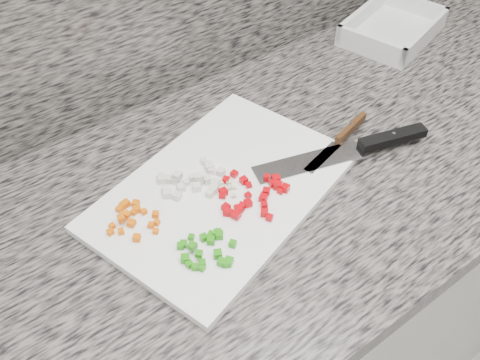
% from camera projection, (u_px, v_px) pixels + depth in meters
% --- Properties ---
extents(cabinet, '(3.92, 0.62, 0.86)m').
position_uv_depth(cabinet, '(257.00, 318.00, 1.24)').
color(cabinet, silver).
rests_on(cabinet, ground).
extents(countertop, '(3.96, 0.64, 0.04)m').
position_uv_depth(countertop, '(263.00, 184.00, 0.92)').
color(countertop, '#605B55').
rests_on(countertop, cabinet).
extents(cutting_board, '(0.48, 0.39, 0.01)m').
position_uv_depth(cutting_board, '(223.00, 190.00, 0.87)').
color(cutting_board, white).
rests_on(cutting_board, countertop).
extents(carrot_pile, '(0.08, 0.09, 0.02)m').
position_uv_depth(carrot_pile, '(132.00, 217.00, 0.81)').
color(carrot_pile, '#DB5C04').
rests_on(carrot_pile, cutting_board).
extents(onion_pile, '(0.11, 0.09, 0.02)m').
position_uv_depth(onion_pile, '(192.00, 181.00, 0.87)').
color(onion_pile, silver).
rests_on(onion_pile, cutting_board).
extents(green_pepper_pile, '(0.09, 0.08, 0.02)m').
position_uv_depth(green_pepper_pile, '(208.00, 249.00, 0.77)').
color(green_pepper_pile, '#20820B').
rests_on(green_pepper_pile, cutting_board).
extents(red_pepper_pile, '(0.12, 0.12, 0.01)m').
position_uv_depth(red_pepper_pile, '(253.00, 196.00, 0.85)').
color(red_pepper_pile, '#B9020A').
rests_on(red_pepper_pile, cutting_board).
extents(garlic_pile, '(0.04, 0.05, 0.01)m').
position_uv_depth(garlic_pile, '(225.00, 187.00, 0.86)').
color(garlic_pile, beige).
rests_on(garlic_pile, cutting_board).
extents(chef_knife, '(0.32, 0.12, 0.02)m').
position_uv_depth(chef_knife, '(365.00, 146.00, 0.93)').
color(chef_knife, silver).
rests_on(chef_knife, cutting_board).
extents(paring_knife, '(0.18, 0.06, 0.02)m').
position_uv_depth(paring_knife, '(344.00, 135.00, 0.95)').
color(paring_knife, silver).
rests_on(paring_knife, cutting_board).
extents(tray, '(0.26, 0.22, 0.05)m').
position_uv_depth(tray, '(392.00, 29.00, 1.21)').
color(tray, silver).
rests_on(tray, countertop).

